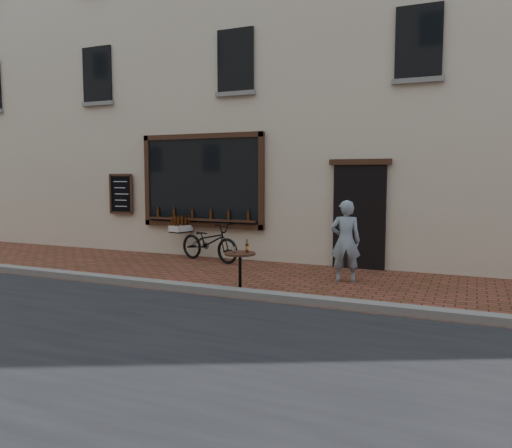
% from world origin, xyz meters
% --- Properties ---
extents(ground, '(90.00, 90.00, 0.00)m').
position_xyz_m(ground, '(0.00, 0.00, 0.00)').
color(ground, '#542F1B').
rests_on(ground, ground).
extents(kerb, '(90.00, 0.25, 0.12)m').
position_xyz_m(kerb, '(0.00, 0.20, 0.06)').
color(kerb, slate).
rests_on(kerb, ground).
extents(shop_building, '(28.00, 6.20, 10.00)m').
position_xyz_m(shop_building, '(0.00, 6.50, 5.00)').
color(shop_building, beige).
rests_on(shop_building, ground).
extents(cargo_bicycle, '(2.05, 1.03, 0.97)m').
position_xyz_m(cargo_bicycle, '(-1.49, 2.99, 0.46)').
color(cargo_bicycle, black).
rests_on(cargo_bicycle, ground).
extents(bistro_table, '(0.53, 0.53, 0.91)m').
position_xyz_m(bistro_table, '(0.52, 0.48, 0.48)').
color(bistro_table, black).
rests_on(bistro_table, ground).
extents(pedestrian, '(0.64, 0.51, 1.52)m').
position_xyz_m(pedestrian, '(1.95, 2.04, 0.76)').
color(pedestrian, gray).
rests_on(pedestrian, ground).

